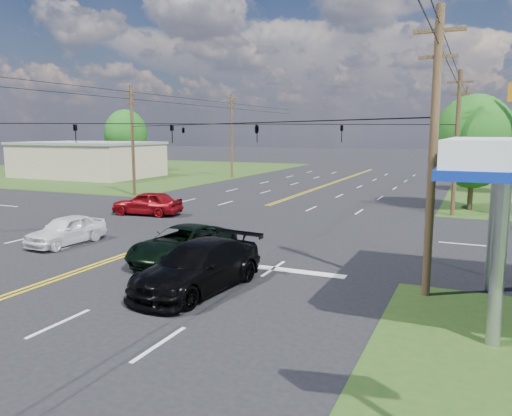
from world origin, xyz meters
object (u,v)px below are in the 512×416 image
at_px(tree_far_l, 126,134).
at_px(pickup_dkgreen, 183,244).
at_px(pole_right_far, 465,136).
at_px(pole_nw, 133,139).
at_px(pole_ne, 456,141).
at_px(suv_black, 198,266).
at_px(tree_right_b, 505,147).
at_px(pole_left_far, 232,135).
at_px(pole_se, 433,151).
at_px(pickup_white, 66,230).
at_px(retail_nw, 88,161).
at_px(tree_right_a, 474,141).

bearing_deg(tree_far_l, pickup_dkgreen, -49.17).
bearing_deg(pole_right_far, pole_nw, -143.84).
xyz_separation_m(pole_ne, suv_black, (-7.42, -20.57, -4.07)).
bearing_deg(tree_right_b, pole_left_far, 172.28).
xyz_separation_m(pole_se, pickup_white, (-17.07, 1.00, -4.19)).
bearing_deg(pole_nw, retail_nw, 142.59).
bearing_deg(suv_black, tree_right_a, 76.99).
height_order(tree_right_b, tree_far_l, tree_far_l).
distance_m(pole_ne, suv_black, 22.25).
height_order(pole_ne, pickup_dkgreen, pole_ne).
height_order(pole_left_far, pickup_white, pole_left_far).
bearing_deg(pole_ne, tree_right_b, 76.87).
bearing_deg(pole_right_far, pickup_dkgreen, -105.32).
bearing_deg(pickup_dkgreen, tree_far_l, 135.50).
bearing_deg(tree_far_l, pole_nw, -50.44).
bearing_deg(pole_ne, pickup_dkgreen, -119.74).
distance_m(pole_nw, pole_right_far, 32.20).
bearing_deg(tree_far_l, retail_nw, -78.69).
bearing_deg(pickup_dkgreen, pole_right_far, 79.34).
bearing_deg(pole_nw, pole_ne, 0.00).
distance_m(pole_ne, tree_right_a, 3.16).
relative_size(pole_right_far, pickup_white, 2.36).
distance_m(pole_nw, tree_right_b, 33.10).
height_order(tree_far_l, pickup_dkgreen, tree_far_l).
bearing_deg(pole_ne, pole_right_far, 90.00).
relative_size(pickup_dkgreen, suv_black, 0.95).
bearing_deg(pole_nw, pickup_white, -62.29).
relative_size(pole_nw, pole_left_far, 0.95).
relative_size(pole_left_far, tree_right_b, 1.41).
xyz_separation_m(pole_left_far, pickup_dkgreen, (16.00, -36.50, -4.40)).
bearing_deg(tree_right_a, pole_se, -92.73).
bearing_deg(suv_black, pole_nw, 138.73).
distance_m(retail_nw, pole_right_far, 43.53).
bearing_deg(pole_se, pickup_dkgreen, 177.14).
xyz_separation_m(pole_left_far, suv_black, (18.58, -39.57, -4.32)).
height_order(retail_nw, suv_black, retail_nw).
distance_m(pole_nw, suv_black, 28.02).
distance_m(pole_se, pole_right_far, 37.00).
distance_m(pole_right_far, tree_right_b, 5.40).
bearing_deg(pole_nw, pickup_dkgreen, -47.56).
distance_m(tree_far_l, pickup_white, 48.99).
relative_size(pole_ne, pickup_white, 2.24).
distance_m(retail_nw, pole_se, 53.09).
relative_size(retail_nw, tree_right_a, 1.96).
relative_size(retail_nw, tree_far_l, 1.83).
height_order(pole_se, suv_black, pole_se).
xyz_separation_m(pole_nw, tree_far_l, (-19.00, 23.00, 0.28)).
bearing_deg(pole_se, pole_ne, 90.00).
bearing_deg(pickup_white, tree_far_l, 127.59).
xyz_separation_m(pole_right_far, tree_right_b, (3.50, -4.00, -0.95)).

